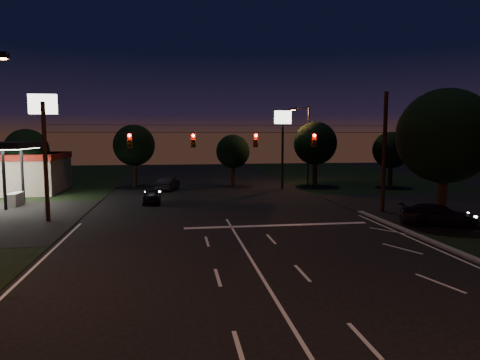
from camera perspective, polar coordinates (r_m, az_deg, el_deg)
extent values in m
plane|color=black|center=(16.43, 4.19, -14.75)|extent=(140.00, 140.00, 0.00)
cube|color=black|center=(39.28, 28.23, -3.22)|extent=(20.00, 16.00, 0.02)
cube|color=silver|center=(27.86, 4.99, -6.04)|extent=(12.00, 0.50, 0.01)
cylinder|color=black|center=(34.21, 18.43, -4.08)|extent=(0.30, 0.30, 9.00)
cylinder|color=black|center=(31.71, -24.19, -5.08)|extent=(0.28, 0.28, 8.00)
cylinder|color=black|center=(30.17, -2.06, 6.37)|extent=(24.00, 0.03, 0.03)
cylinder|color=black|center=(30.18, -2.06, 7.31)|extent=(24.00, 0.02, 0.02)
cube|color=#3F3307|center=(30.13, -14.48, 5.13)|extent=(0.32, 0.26, 1.00)
sphere|color=#FF0705|center=(29.97, -14.53, 5.76)|extent=(0.22, 0.22, 0.22)
sphere|color=black|center=(29.97, -14.51, 5.13)|extent=(0.20, 0.20, 0.20)
sphere|color=black|center=(29.98, -14.50, 4.50)|extent=(0.20, 0.20, 0.20)
cube|color=#3F3307|center=(30.00, -6.25, 5.29)|extent=(0.32, 0.26, 1.00)
sphere|color=#FF0705|center=(29.84, -6.25, 5.91)|extent=(0.22, 0.22, 0.22)
sphere|color=black|center=(29.84, -6.24, 5.28)|extent=(0.20, 0.20, 0.20)
sphere|color=black|center=(29.85, -6.23, 4.65)|extent=(0.20, 0.20, 0.20)
cube|color=#3F3307|center=(30.50, 2.07, 5.33)|extent=(0.32, 0.26, 1.00)
sphere|color=#FF0705|center=(30.34, 2.13, 5.95)|extent=(0.22, 0.22, 0.22)
sphere|color=black|center=(30.34, 2.13, 5.32)|extent=(0.20, 0.20, 0.20)
sphere|color=black|center=(30.35, 2.13, 4.70)|extent=(0.20, 0.20, 0.20)
cube|color=#3F3307|center=(31.58, 9.79, 5.27)|extent=(0.32, 0.26, 1.00)
sphere|color=#FF0705|center=(31.43, 9.90, 5.87)|extent=(0.22, 0.22, 0.22)
sphere|color=black|center=(31.43, 9.89, 5.26)|extent=(0.20, 0.20, 0.20)
sphere|color=black|center=(31.43, 9.88, 4.66)|extent=(0.20, 0.20, 0.20)
cube|color=gray|center=(39.57, -27.80, -2.33)|extent=(0.80, 2.00, 1.10)
cylinder|color=black|center=(37.49, -28.93, 0.04)|extent=(0.24, 0.24, 4.80)
cylinder|color=black|center=(41.25, -27.02, 0.61)|extent=(0.24, 0.24, 4.80)
cylinder|color=black|center=(38.51, -24.52, 2.40)|extent=(0.24, 0.24, 7.50)
cube|color=white|center=(38.53, -24.82, 9.17)|extent=(2.20, 0.30, 1.60)
cylinder|color=black|center=(46.46, 5.68, 3.14)|extent=(0.24, 0.24, 7.00)
cube|color=white|center=(46.44, 5.74, 8.32)|extent=(1.80, 0.30, 1.40)
cylinder|color=black|center=(49.31, 9.08, 4.42)|extent=(0.20, 0.20, 9.00)
cylinder|color=black|center=(49.12, 8.15, 9.45)|extent=(1.80, 0.12, 0.12)
cube|color=black|center=(48.86, 7.12, 9.37)|extent=(0.60, 0.35, 0.22)
cube|color=orange|center=(48.85, 7.12, 9.23)|extent=(0.45, 0.25, 0.04)
cylinder|color=black|center=(30.42, 25.35, -1.77)|extent=(0.60, 0.60, 4.00)
sphere|color=black|center=(30.18, 25.68, 5.32)|extent=(6.00, 6.00, 6.00)
sphere|color=black|center=(30.89, 26.11, 4.97)|extent=(4.50, 4.50, 4.50)
sphere|color=black|center=(30.09, 24.39, 5.12)|extent=(4.20, 4.20, 4.20)
cylinder|color=black|center=(47.47, -26.41, 0.18)|extent=(0.49, 0.49, 3.00)
sphere|color=black|center=(47.30, -26.57, 3.58)|extent=(4.20, 4.20, 4.20)
sphere|color=black|center=(47.47, -25.96, 3.46)|extent=(3.15, 3.15, 3.15)
sphere|color=black|center=(47.63, -26.97, 3.46)|extent=(2.94, 2.94, 2.94)
cylinder|color=black|center=(49.37, -13.86, 0.98)|extent=(0.52, 0.52, 3.25)
sphere|color=black|center=(49.20, -13.95, 4.53)|extent=(4.60, 4.60, 4.60)
sphere|color=black|center=(49.51, -13.38, 4.39)|extent=(3.45, 3.45, 3.45)
sphere|color=black|center=(49.48, -14.45, 4.40)|extent=(3.22, 3.22, 3.22)
cylinder|color=black|center=(48.61, -0.94, 0.78)|extent=(0.47, 0.47, 2.75)
sphere|color=black|center=(48.44, -0.95, 3.83)|extent=(3.80, 3.80, 3.80)
sphere|color=black|center=(48.78, -0.55, 3.71)|extent=(2.85, 2.85, 2.85)
sphere|color=black|center=(48.58, -1.42, 3.74)|extent=(2.66, 2.66, 2.66)
cylinder|color=black|center=(48.67, 9.94, 1.09)|extent=(0.53, 0.53, 3.40)
sphere|color=black|center=(48.51, 10.01, 4.85)|extent=(4.80, 4.80, 4.80)
sphere|color=black|center=(49.00, 10.40, 4.68)|extent=(3.60, 3.60, 3.60)
sphere|color=black|center=(48.58, 9.38, 4.73)|extent=(3.36, 3.36, 3.36)
cylinder|color=black|center=(50.02, 19.39, 0.68)|extent=(0.48, 0.48, 2.90)
sphere|color=black|center=(49.86, 19.50, 3.80)|extent=(4.00, 4.00, 4.00)
sphere|color=black|center=(50.31, 19.74, 3.67)|extent=(3.00, 3.00, 3.00)
sphere|color=black|center=(49.85, 18.98, 3.71)|extent=(2.80, 2.80, 2.80)
imported|color=black|center=(37.26, -11.68, -2.09)|extent=(1.56, 3.76, 1.28)
imported|color=black|center=(45.66, -9.58, -0.50)|extent=(2.51, 4.42, 1.38)
imported|color=black|center=(30.51, 24.97, -4.22)|extent=(5.12, 3.20, 1.38)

